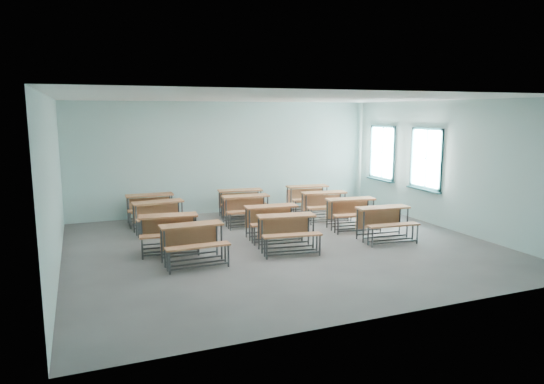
{
  "coord_description": "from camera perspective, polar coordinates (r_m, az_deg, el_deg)",
  "views": [
    {
      "loc": [
        -4.04,
        -9.51,
        2.93
      ],
      "look_at": [
        0.25,
        1.2,
        1.0
      ],
      "focal_mm": 32.0,
      "sensor_mm": 36.0,
      "label": 1
    }
  ],
  "objects": [
    {
      "name": "room",
      "position": [
        10.48,
        1.54,
        2.2
      ],
      "size": [
        9.04,
        8.04,
        3.24
      ],
      "color": "slate",
      "rests_on": "ground"
    },
    {
      "name": "desk_unit_r0c0",
      "position": [
        9.52,
        -9.28,
        -5.33
      ],
      "size": [
        1.24,
        0.85,
        0.76
      ],
      "rotation": [
        0.0,
        0.0,
        0.02
      ],
      "color": "#A1603A",
      "rests_on": "ground"
    },
    {
      "name": "desk_unit_r0c1",
      "position": [
        10.22,
        1.82,
        -4.19
      ],
      "size": [
        1.32,
        0.98,
        0.76
      ],
      "rotation": [
        0.0,
        0.0,
        -0.14
      ],
      "color": "#A1603A",
      "rests_on": "ground"
    },
    {
      "name": "desk_unit_r0c2",
      "position": [
        11.37,
        13.14,
        -3.04
      ],
      "size": [
        1.29,
        0.92,
        0.76
      ],
      "rotation": [
        0.0,
        0.0,
        -0.09
      ],
      "color": "#A1603A",
      "rests_on": "ground"
    },
    {
      "name": "desk_unit_r1c0",
      "position": [
        10.44,
        -12.03,
        -4.11
      ],
      "size": [
        1.3,
        0.95,
        0.76
      ],
      "rotation": [
        0.0,
        0.0,
        -0.11
      ],
      "color": "#A1603A",
      "rests_on": "ground"
    },
    {
      "name": "desk_unit_r1c1",
      "position": [
        11.22,
        0.05,
        -2.95
      ],
      "size": [
        1.28,
        0.92,
        0.76
      ],
      "rotation": [
        0.0,
        0.0,
        -0.08
      ],
      "color": "#A1603A",
      "rests_on": "ground"
    },
    {
      "name": "desk_unit_r1c2",
      "position": [
        12.29,
        9.4,
        -1.98
      ],
      "size": [
        1.32,
        0.97,
        0.76
      ],
      "rotation": [
        0.0,
        0.0,
        -0.13
      ],
      "color": "#A1603A",
      "rests_on": "ground"
    },
    {
      "name": "desk_unit_r2c0",
      "position": [
        12.07,
        -13.14,
        -2.31
      ],
      "size": [
        1.28,
        0.91,
        0.76
      ],
      "rotation": [
        0.0,
        0.0,
        0.08
      ],
      "color": "#A1603A",
      "rests_on": "ground"
    },
    {
      "name": "desk_unit_r2c1",
      "position": [
        12.58,
        -2.99,
        -1.6
      ],
      "size": [
        1.26,
        0.88,
        0.76
      ],
      "rotation": [
        0.0,
        0.0,
        -0.05
      ],
      "color": "#A1603A",
      "rests_on": "ground"
    },
    {
      "name": "desk_unit_r2c2",
      "position": [
        13.18,
        6.26,
        -1.13
      ],
      "size": [
        1.31,
        0.96,
        0.76
      ],
      "rotation": [
        0.0,
        0.0,
        -0.12
      ],
      "color": "#A1603A",
      "rests_on": "ground"
    },
    {
      "name": "desk_unit_r3c0",
      "position": [
        13.14,
        -14.12,
        -1.4
      ],
      "size": [
        1.23,
        0.83,
        0.76
      ],
      "rotation": [
        0.0,
        0.0,
        -0.01
      ],
      "color": "#A1603A",
      "rests_on": "ground"
    },
    {
      "name": "desk_unit_r3c1",
      "position": [
        13.52,
        -3.68,
        -0.82
      ],
      "size": [
        1.31,
        0.96,
        0.76
      ],
      "rotation": [
        0.0,
        0.0,
        -0.12
      ],
      "color": "#A1603A",
      "rests_on": "ground"
    },
    {
      "name": "desk_unit_r3c2",
      "position": [
        14.25,
        4.32,
        -0.3
      ],
      "size": [
        1.29,
        0.93,
        0.76
      ],
      "rotation": [
        0.0,
        0.0,
        -0.1
      ],
      "color": "#A1603A",
      "rests_on": "ground"
    }
  ]
}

